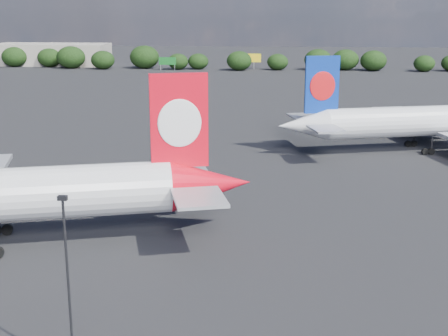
{
  "coord_description": "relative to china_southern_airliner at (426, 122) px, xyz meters",
  "views": [
    {
      "loc": [
        20.6,
        -41.4,
        22.0
      ],
      "look_at": [
        16.0,
        12.0,
        8.0
      ],
      "focal_mm": 50.0,
      "sensor_mm": 36.0,
      "label": 1
    }
  ],
  "objects": [
    {
      "name": "highway_sign",
      "position": [
        -61.64,
        119.93,
        -1.41
      ],
      "size": [
        6.0,
        0.3,
        4.5
      ],
      "color": "#13611F",
      "rests_on": "ground"
    },
    {
      "name": "billboard_yellow",
      "position": [
        -31.64,
        125.93,
        -0.67
      ],
      "size": [
        5.0,
        0.3,
        5.5
      ],
      "color": "yellow",
      "rests_on": "ground"
    },
    {
      "name": "ground",
      "position": [
        -43.64,
        3.93,
        -4.54
      ],
      "size": [
        500.0,
        500.0,
        0.0
      ],
      "primitive_type": "plane",
      "color": "black",
      "rests_on": "ground"
    },
    {
      "name": "china_southern_airliner",
      "position": [
        0.0,
        0.0,
        0.0
      ],
      "size": [
        45.06,
        43.18,
        14.9
      ],
      "color": "silver",
      "rests_on": "ground"
    },
    {
      "name": "horizon_treeline",
      "position": [
        -45.0,
        124.11,
        -1.12
      ],
      "size": [
        200.94,
        14.15,
        8.17
      ],
      "color": "black",
      "rests_on": "ground"
    },
    {
      "name": "apron_lamp_post",
      "position": [
        -35.28,
        -64.08,
        1.81
      ],
      "size": [
        0.55,
        0.3,
        11.39
      ],
      "color": "black",
      "rests_on": "ground"
    },
    {
      "name": "terminal_building",
      "position": [
        -108.64,
        135.93,
        -0.54
      ],
      "size": [
        42.0,
        16.0,
        8.0
      ],
      "color": "gray",
      "rests_on": "ground"
    }
  ]
}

